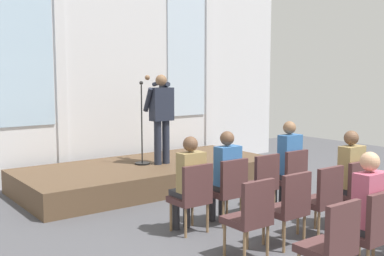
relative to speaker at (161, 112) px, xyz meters
name	(u,v)px	position (x,y,z in m)	size (l,w,h in m)	color
rear_partition	(114,65)	(-0.16, 1.52, 0.89)	(9.12, 0.14, 4.56)	silver
stage_platform	(149,174)	(-0.18, 0.16, -1.18)	(4.81, 2.13, 0.42)	brown
speaker	(161,112)	(0.00, 0.00, 0.00)	(0.51, 0.69, 1.67)	#232838
mic_stand	(142,146)	(-0.32, 0.17, -0.64)	(0.28, 0.28, 1.56)	black
chair_r0_c0	(193,194)	(-1.14, -2.51, -0.86)	(0.46, 0.44, 0.94)	olive
audience_r0_c0	(189,179)	(-1.14, -2.42, -0.67)	(0.36, 0.39, 1.30)	#2D2D33
chair_r0_c1	(229,187)	(-0.50, -2.51, -0.86)	(0.46, 0.44, 0.94)	olive
audience_r0_c1	(225,172)	(-0.50, -2.43, -0.66)	(0.36, 0.39, 1.32)	#2D2D33
chair_r0_c2	(261,181)	(0.14, -2.51, -0.86)	(0.46, 0.44, 0.94)	olive
chair_r0_c3	(291,175)	(0.78, -2.51, -0.86)	(0.46, 0.44, 0.94)	olive
audience_r0_c3	(287,160)	(0.78, -2.43, -0.63)	(0.36, 0.39, 1.38)	#2D2D33
chair_r1_c0	(251,214)	(-1.14, -3.62, -0.86)	(0.46, 0.44, 0.94)	olive
chair_r1_c1	(289,205)	(-0.50, -3.62, -0.86)	(0.46, 0.44, 0.94)	olive
chair_r1_c2	(323,197)	(0.14, -3.62, -0.86)	(0.46, 0.44, 0.94)	olive
chair_r1_c3	(352,189)	(0.78, -3.62, -0.86)	(0.46, 0.44, 0.94)	olive
audience_r1_c3	(348,173)	(0.78, -3.54, -0.65)	(0.36, 0.39, 1.35)	#2D2D33
chair_r2_c0	(332,242)	(-1.14, -4.74, -0.86)	(0.46, 0.44, 0.94)	olive
chair_r2_c1	(371,229)	(-0.50, -4.74, -0.86)	(0.46, 0.44, 0.94)	olive
audience_r2_c1	(365,208)	(-0.50, -4.66, -0.66)	(0.36, 0.39, 1.33)	#2D2D33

